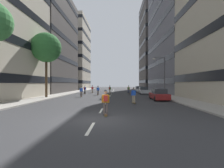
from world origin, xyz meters
name	(u,v)px	position (x,y,z in m)	size (l,w,h in m)	color
ground_plane	(111,94)	(0.00, 23.07, 0.00)	(138.42, 138.42, 0.00)	#333335
sidewalk_left	(70,93)	(-9.58, 25.95, 0.07)	(3.04, 63.44, 0.14)	#9E9991
sidewalk_right	(154,93)	(9.58, 25.95, 0.07)	(3.04, 63.44, 0.14)	#9E9991
lane_markings	(111,94)	(0.00, 23.00, 0.00)	(0.16, 52.20, 0.01)	silver
building_left_mid	(40,42)	(-18.17, 29.01, 12.62)	(14.26, 19.70, 25.06)	#4C4744
building_left_far	(70,54)	(-18.17, 53.49, 14.11)	(14.26, 16.86, 28.04)	#BCB29E
building_right_mid	(187,18)	(18.17, 29.01, 18.14)	(14.26, 23.25, 36.11)	slate
building_right_far	(160,46)	(18.17, 53.49, 17.34)	(14.26, 17.02, 34.49)	#4C4744
parked_car_near	(139,89)	(6.86, 30.86, 0.70)	(1.82, 4.40, 1.52)	silver
parked_car_mid	(159,95)	(6.86, 11.44, 0.70)	(1.82, 4.40, 1.52)	maroon
parked_car_far	(143,90)	(6.86, 24.06, 0.70)	(1.82, 4.40, 1.52)	#B2B7BF
street_tree_near	(46,48)	(-9.58, 13.86, 7.67)	(4.48, 4.48, 9.80)	#4C3823
streetlamp_right	(162,72)	(8.91, 17.01, 4.14)	(2.13, 0.30, 6.50)	#3F3F44
skater_0	(92,89)	(-4.58, 26.73, 0.98)	(0.57, 0.92, 1.78)	brown
skater_1	(98,90)	(-2.43, 20.15, 0.98)	(0.55, 0.91, 1.78)	brown
skater_2	(85,89)	(-5.60, 23.06, 1.02)	(0.56, 0.92, 1.78)	brown
skater_3	(81,91)	(-4.62, 15.77, 0.98)	(0.56, 0.92, 1.78)	brown
skater_4	(106,101)	(0.51, 1.05, 1.02)	(0.56, 0.92, 1.78)	brown
skater_5	(129,89)	(3.74, 24.59, 1.02)	(0.54, 0.91, 1.78)	brown
skater_6	(134,94)	(3.12, 7.74, 0.98)	(0.57, 0.92, 1.78)	brown
skater_7	(110,89)	(-0.40, 24.80, 1.02)	(0.57, 0.92, 1.78)	brown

